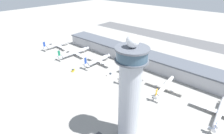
{
  "coord_description": "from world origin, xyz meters",
  "views": [
    {
      "loc": [
        104.54,
        -96.48,
        93.4
      ],
      "look_at": [
        2.72,
        21.09,
        12.44
      ],
      "focal_mm": 28.0,
      "sensor_mm": 36.0,
      "label": 1
    }
  ],
  "objects_px": {
    "airplane_gate_foxtrot": "(220,113)",
    "service_truck_baggage": "(132,77)",
    "airplane_gate_echo": "(165,87)",
    "airplane_gate_delta": "(131,73)",
    "airplane_gate_bravo": "(74,52)",
    "control_tower": "(130,93)",
    "service_truck_catering": "(110,75)",
    "airplane_gate_alpha": "(57,45)",
    "airplane_gate_charlie": "(98,60)",
    "service_truck_fuel": "(73,70)"
  },
  "relations": [
    {
      "from": "service_truck_fuel",
      "to": "control_tower",
      "type": "bearing_deg",
      "value": -17.78
    },
    {
      "from": "airplane_gate_charlie",
      "to": "service_truck_fuel",
      "type": "bearing_deg",
      "value": -104.62
    },
    {
      "from": "airplane_gate_bravo",
      "to": "airplane_gate_delta",
      "type": "height_order",
      "value": "airplane_gate_bravo"
    },
    {
      "from": "control_tower",
      "to": "airplane_gate_foxtrot",
      "type": "height_order",
      "value": "control_tower"
    },
    {
      "from": "airplane_gate_alpha",
      "to": "airplane_gate_echo",
      "type": "relative_size",
      "value": 1.01
    },
    {
      "from": "airplane_gate_alpha",
      "to": "airplane_gate_echo",
      "type": "bearing_deg",
      "value": 0.56
    },
    {
      "from": "control_tower",
      "to": "service_truck_catering",
      "type": "relative_size",
      "value": 9.67
    },
    {
      "from": "airplane_gate_echo",
      "to": "airplane_gate_foxtrot",
      "type": "bearing_deg",
      "value": -5.35
    },
    {
      "from": "airplane_gate_echo",
      "to": "service_truck_catering",
      "type": "relative_size",
      "value": 5.76
    },
    {
      "from": "control_tower",
      "to": "airplane_gate_charlie",
      "type": "xyz_separation_m",
      "value": [
        -89.59,
        61.96,
        -29.19
      ]
    },
    {
      "from": "airplane_gate_charlie",
      "to": "service_truck_fuel",
      "type": "distance_m",
      "value": 31.94
    },
    {
      "from": "service_truck_catering",
      "to": "service_truck_fuel",
      "type": "relative_size",
      "value": 1.19
    },
    {
      "from": "airplane_gate_delta",
      "to": "service_truck_baggage",
      "type": "relative_size",
      "value": 5.47
    },
    {
      "from": "airplane_gate_bravo",
      "to": "airplane_gate_echo",
      "type": "xyz_separation_m",
      "value": [
        125.67,
        3.41,
        -0.16
      ]
    },
    {
      "from": "airplane_gate_echo",
      "to": "service_truck_baggage",
      "type": "relative_size",
      "value": 5.87
    },
    {
      "from": "airplane_gate_charlie",
      "to": "service_truck_baggage",
      "type": "distance_m",
      "value": 49.2
    },
    {
      "from": "airplane_gate_foxtrot",
      "to": "service_truck_baggage",
      "type": "xyz_separation_m",
      "value": [
        -82.18,
        4.08,
        -2.7
      ]
    },
    {
      "from": "service_truck_fuel",
      "to": "service_truck_baggage",
      "type": "distance_m",
      "value": 65.01
    },
    {
      "from": "airplane_gate_alpha",
      "to": "service_truck_catering",
      "type": "height_order",
      "value": "airplane_gate_alpha"
    },
    {
      "from": "airplane_gate_echo",
      "to": "service_truck_baggage",
      "type": "bearing_deg",
      "value": -179.61
    },
    {
      "from": "airplane_gate_delta",
      "to": "service_truck_baggage",
      "type": "xyz_separation_m",
      "value": [
        1.84,
        -0.68,
        -3.38
      ]
    },
    {
      "from": "airplane_gate_alpha",
      "to": "airplane_gate_bravo",
      "type": "relative_size",
      "value": 0.89
    },
    {
      "from": "airplane_gate_charlie",
      "to": "service_truck_baggage",
      "type": "relative_size",
      "value": 5.66
    },
    {
      "from": "airplane_gate_delta",
      "to": "airplane_gate_alpha",
      "type": "bearing_deg",
      "value": -179.08
    },
    {
      "from": "airplane_gate_bravo",
      "to": "airplane_gate_foxtrot",
      "type": "bearing_deg",
      "value": -0.31
    },
    {
      "from": "airplane_gate_alpha",
      "to": "airplane_gate_echo",
      "type": "xyz_separation_m",
      "value": [
        168.58,
        1.66,
        0.0
      ]
    },
    {
      "from": "airplane_gate_bravo",
      "to": "airplane_gate_delta",
      "type": "bearing_deg",
      "value": 2.5
    },
    {
      "from": "airplane_gate_charlie",
      "to": "service_truck_fuel",
      "type": "height_order",
      "value": "airplane_gate_charlie"
    },
    {
      "from": "airplane_gate_alpha",
      "to": "airplane_gate_delta",
      "type": "height_order",
      "value": "airplane_gate_alpha"
    },
    {
      "from": "airplane_gate_delta",
      "to": "airplane_gate_foxtrot",
      "type": "height_order",
      "value": "airplane_gate_delta"
    },
    {
      "from": "service_truck_catering",
      "to": "service_truck_fuel",
      "type": "xyz_separation_m",
      "value": [
        -37.05,
        -19.73,
        -0.02
      ]
    },
    {
      "from": "airplane_gate_echo",
      "to": "service_truck_catering",
      "type": "distance_m",
      "value": 57.31
    },
    {
      "from": "airplane_gate_foxtrot",
      "to": "service_truck_fuel",
      "type": "relative_size",
      "value": 7.31
    },
    {
      "from": "control_tower",
      "to": "airplane_gate_echo",
      "type": "height_order",
      "value": "control_tower"
    },
    {
      "from": "service_truck_catering",
      "to": "service_truck_baggage",
      "type": "xyz_separation_m",
      "value": [
        20.0,
        11.44,
        0.1
      ]
    },
    {
      "from": "airplane_gate_echo",
      "to": "airplane_gate_foxtrot",
      "type": "distance_m",
      "value": 46.38
    },
    {
      "from": "control_tower",
      "to": "airplane_gate_foxtrot",
      "type": "relative_size",
      "value": 1.57
    },
    {
      "from": "airplane_gate_charlie",
      "to": "service_truck_catering",
      "type": "height_order",
      "value": "airplane_gate_charlie"
    },
    {
      "from": "service_truck_catering",
      "to": "control_tower",
      "type": "bearing_deg",
      "value": -40.12
    },
    {
      "from": "airplane_gate_charlie",
      "to": "airplane_gate_delta",
      "type": "height_order",
      "value": "airplane_gate_charlie"
    },
    {
      "from": "airplane_gate_bravo",
      "to": "service_truck_catering",
      "type": "distance_m",
      "value": 70.25
    },
    {
      "from": "airplane_gate_alpha",
      "to": "airplane_gate_delta",
      "type": "relative_size",
      "value": 1.08
    },
    {
      "from": "airplane_gate_alpha",
      "to": "service_truck_catering",
      "type": "bearing_deg",
      "value": -5.09
    },
    {
      "from": "airplane_gate_foxtrot",
      "to": "service_truck_fuel",
      "type": "distance_m",
      "value": 141.87
    },
    {
      "from": "control_tower",
      "to": "airplane_gate_bravo",
      "type": "relative_size",
      "value": 1.48
    },
    {
      "from": "service_truck_catering",
      "to": "airplane_gate_bravo",
      "type": "bearing_deg",
      "value": 173.22
    },
    {
      "from": "airplane_gate_delta",
      "to": "airplane_gate_echo",
      "type": "bearing_deg",
      "value": -0.66
    },
    {
      "from": "airplane_gate_delta",
      "to": "airplane_gate_echo",
      "type": "distance_m",
      "value": 37.85
    },
    {
      "from": "control_tower",
      "to": "service_truck_catering",
      "type": "height_order",
      "value": "control_tower"
    },
    {
      "from": "airplane_gate_charlie",
      "to": "airplane_gate_foxtrot",
      "type": "relative_size",
      "value": 0.9
    }
  ]
}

